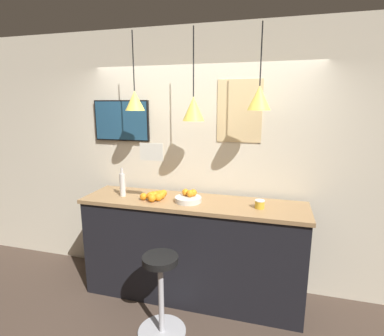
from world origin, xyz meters
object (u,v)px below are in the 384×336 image
juice_bottle (123,184)px  mounted_tv (122,121)px  spread_jar (260,204)px  bar_stool (161,289)px  fruit_bowl (189,198)px

juice_bottle → mounted_tv: 0.79m
mounted_tv → spread_jar: bearing=-13.3°
bar_stool → juice_bottle: bearing=138.5°
mounted_tv → fruit_bowl: bearing=-22.4°
bar_stool → mounted_tv: bearing=131.0°
spread_jar → mounted_tv: mounted_tv is taller
bar_stool → mounted_tv: mounted_tv is taller
bar_stool → fruit_bowl: fruit_bowl is taller
bar_stool → mounted_tv: 1.92m
juice_bottle → fruit_bowl: bearing=0.5°
bar_stool → spread_jar: size_ratio=8.30×
juice_bottle → spread_jar: (1.46, 0.00, -0.09)m
fruit_bowl → juice_bottle: size_ratio=0.87×
spread_jar → bar_stool: bearing=-144.4°
juice_bottle → spread_jar: 1.46m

